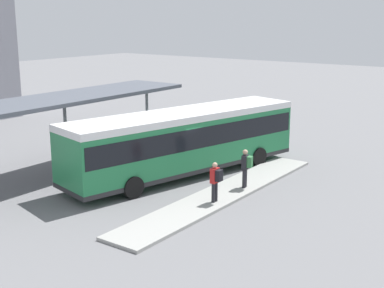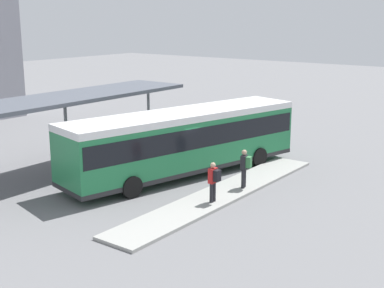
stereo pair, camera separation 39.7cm
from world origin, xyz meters
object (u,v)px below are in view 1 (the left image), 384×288
at_px(pedestrian_waiting, 216,179).
at_px(potted_planter_near_shelter, 161,150).
at_px(city_bus, 184,138).
at_px(bicycle_black, 239,127).
at_px(pedestrian_companion, 246,166).
at_px(bicycle_orange, 248,129).
at_px(bicycle_blue, 260,130).

relative_size(pedestrian_waiting, potted_planter_near_shelter, 1.28).
bearing_deg(pedestrian_waiting, potted_planter_near_shelter, -32.12).
bearing_deg(city_bus, bicycle_black, 29.64).
distance_m(pedestrian_waiting, bicycle_black, 13.51).
distance_m(pedestrian_companion, bicycle_orange, 10.98).
height_order(bicycle_blue, bicycle_black, bicycle_blue).
bearing_deg(pedestrian_companion, bicycle_blue, -78.81).
bearing_deg(pedestrian_companion, bicycle_black, -72.01).
relative_size(bicycle_blue, potted_planter_near_shelter, 1.40).
relative_size(pedestrian_companion, bicycle_blue, 0.95).
xyz_separation_m(bicycle_blue, bicycle_black, (0.04, 1.53, -0.04)).
bearing_deg(potted_planter_near_shelter, bicycle_black, 3.82).
xyz_separation_m(bicycle_orange, potted_planter_near_shelter, (-8.31, 0.20, 0.31)).
height_order(pedestrian_waiting, bicycle_orange, pedestrian_waiting).
bearing_deg(bicycle_black, city_bus, 103.87).
relative_size(bicycle_orange, bicycle_black, 1.05).
bearing_deg(pedestrian_companion, bicycle_orange, -74.80).
xyz_separation_m(city_bus, pedestrian_waiting, (-2.61, -3.47, -0.72)).
bearing_deg(bicycle_orange, bicycle_blue, -166.89).
relative_size(city_bus, potted_planter_near_shelter, 9.85).
distance_m(pedestrian_waiting, pedestrian_companion, 2.28).
bearing_deg(city_bus, pedestrian_companion, -81.91).
bearing_deg(city_bus, bicycle_blue, 20.72).
distance_m(city_bus, potted_planter_near_shelter, 2.57).
bearing_deg(bicycle_orange, pedestrian_companion, 120.25).
distance_m(city_bus, pedestrian_waiting, 4.40).
xyz_separation_m(city_bus, bicycle_black, (9.39, 2.72, -1.42)).
bearing_deg(bicycle_blue, bicycle_orange, 16.61).
xyz_separation_m(pedestrian_waiting, bicycle_blue, (11.96, 4.66, -0.66)).
distance_m(pedestrian_companion, potted_planter_near_shelter, 5.78).
bearing_deg(bicycle_orange, pedestrian_waiting, 115.15).
xyz_separation_m(pedestrian_waiting, bicycle_black, (11.99, 6.19, -0.70)).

